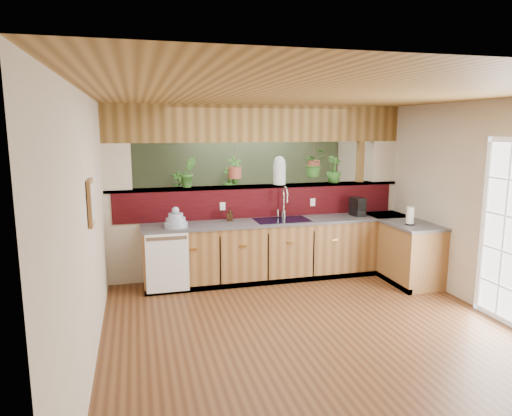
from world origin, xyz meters
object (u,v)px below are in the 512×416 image
object	(u,v)px
faucet	(284,201)
glass_jar	(279,170)
dish_stack	(176,221)
shelving_console	(210,219)
paper_towel	(410,216)
soap_dispenser	(230,214)
coffee_maker	(358,207)

from	to	relation	value
faucet	glass_jar	bearing A→B (deg)	92.90
dish_stack	shelving_console	size ratio (longest dim) A/B	0.22
paper_towel	shelving_console	bearing A→B (deg)	127.97
faucet	shelving_console	bearing A→B (deg)	111.07
dish_stack	paper_towel	distance (m)	3.32
soap_dispenser	shelving_console	xyz separation A→B (m)	(0.04, 2.14, -0.50)
dish_stack	faucet	bearing A→B (deg)	8.71
paper_towel	shelving_console	size ratio (longest dim) A/B	0.18
coffee_maker	glass_jar	xyz separation A→B (m)	(-1.18, 0.37, 0.58)
coffee_maker	shelving_console	distance (m)	3.06
soap_dispenser	paper_towel	bearing A→B (deg)	-20.74
shelving_console	coffee_maker	bearing A→B (deg)	-53.12
coffee_maker	dish_stack	bearing A→B (deg)	174.74
glass_jar	dish_stack	bearing A→B (deg)	-163.94
glass_jar	shelving_console	distance (m)	2.34
paper_towel	shelving_console	xyz separation A→B (m)	(-2.39, 3.06, -0.52)
glass_jar	shelving_console	world-z (taller)	glass_jar
dish_stack	soap_dispenser	xyz separation A→B (m)	(0.81, 0.23, 0.01)
dish_stack	coffee_maker	world-z (taller)	same
dish_stack	shelving_console	xyz separation A→B (m)	(0.85, 2.38, -0.49)
dish_stack	glass_jar	xyz separation A→B (m)	(1.66, 0.48, 0.62)
faucet	coffee_maker	size ratio (longest dim) A/B	1.70
faucet	coffee_maker	bearing A→B (deg)	-7.24
faucet	dish_stack	distance (m)	1.70
coffee_maker	paper_towel	distance (m)	0.89
dish_stack	coffee_maker	xyz separation A→B (m)	(2.83, 0.11, 0.04)
faucet	soap_dispenser	distance (m)	0.87
coffee_maker	glass_jar	world-z (taller)	glass_jar
dish_stack	paper_towel	size ratio (longest dim) A/B	1.21
dish_stack	paper_towel	bearing A→B (deg)	-11.95
soap_dispenser	glass_jar	size ratio (longest dim) A/B	0.44
dish_stack	soap_dispenser	size ratio (longest dim) A/B	1.69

